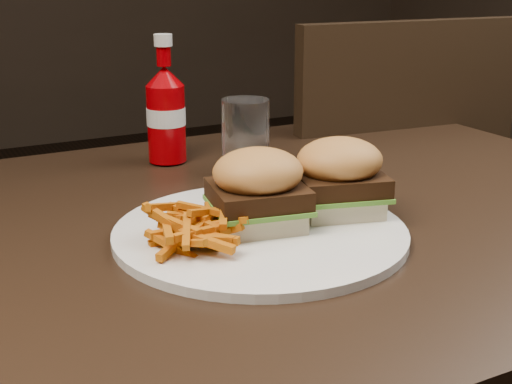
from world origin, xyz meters
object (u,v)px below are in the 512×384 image
dining_table (230,233)px  plate (260,233)px  chair_far (344,245)px  ketchup_bottle (166,124)px  tumbler (245,137)px

dining_table → plate: 0.08m
dining_table → plate: bearing=-88.4°
chair_far → plate: (-0.52, -0.57, 0.33)m
dining_table → chair_far: dining_table is taller
chair_far → plate: 0.84m
dining_table → ketchup_bottle: size_ratio=10.49×
plate → ketchup_bottle: size_ratio=2.86×
tumbler → chair_far: bearing=39.1°
dining_table → plate: plate is taller
plate → dining_table: bearing=91.6°
ketchup_bottle → plate: bearing=-93.6°
ketchup_bottle → dining_table: bearing=-95.0°
tumbler → dining_table: bearing=-123.1°
chair_far → ketchup_bottle: (-0.50, -0.24, 0.38)m
dining_table → tumbler: bearing=56.9°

